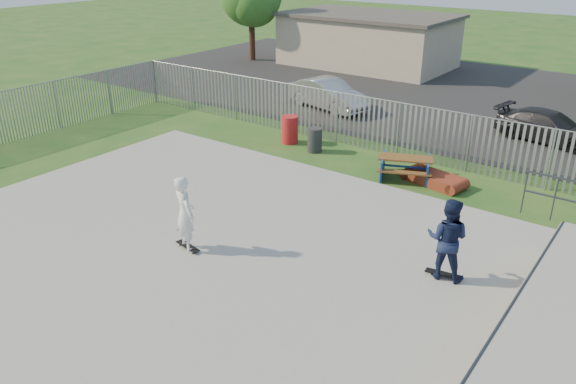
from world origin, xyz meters
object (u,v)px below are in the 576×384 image
Objects in this scene: trash_bin_red at (290,130)px; trash_bin_grey at (315,140)px; skater_white at (185,214)px; skater_navy at (447,239)px; funbox at (434,179)px; car_silver at (328,94)px; car_dark at (549,127)px; picnic_table at (405,168)px.

trash_bin_grey is at bearing -11.41° from trash_bin_red.
trash_bin_red reaches higher than trash_bin_grey.
skater_navy is at bearing -135.42° from skater_white.
car_silver is at bearing 155.46° from funbox.
car_dark reaches higher than trash_bin_grey.
funbox is 1.79× the size of trash_bin_red.
skater_white is (4.43, -13.48, 0.42)m from car_silver.
skater_white reaches higher than funbox.
trash_bin_red is (-5.21, 0.67, 0.16)m from picnic_table.
picnic_table is at bearing -65.77° from skater_navy.
skater_white is at bearing -147.60° from car_silver.
trash_bin_grey is (-4.85, 0.28, 0.28)m from funbox.
car_dark is 12.01m from skater_navy.
car_silver is at bearing -51.62° from skater_white.
trash_bin_grey is at bearing -138.07° from car_silver.
skater_navy reaches higher than trash_bin_grey.
skater_navy is (7.32, -5.62, 0.67)m from trash_bin_grey.
trash_bin_grey is at bearing -58.41° from skater_white.
trash_bin_grey is at bearing 143.66° from car_dark.
trash_bin_grey is (-3.86, 0.40, 0.08)m from picnic_table.
skater_navy is (10.09, -10.91, 0.42)m from car_silver.
funbox is at bearing -91.84° from skater_white.
skater_white reaches higher than trash_bin_red.
picnic_table is at bearing -5.88° from trash_bin_grey.
car_dark is at bearing -96.51° from skater_navy.
car_silver is at bearing 106.77° from car_dark.
trash_bin_red is at bearing -50.29° from skater_white.
funbox is 9.46m from car_silver.
picnic_table is at bearing -85.64° from skater_white.
funbox is 2.10× the size of trash_bin_grey.
car_silver is at bearing 105.90° from trash_bin_red.
funbox is at bearing -3.35° from trash_bin_grey.
trash_bin_grey is 0.22× the size of car_silver.
funbox is at bearing -111.92° from car_silver.
trash_bin_red is 0.55× the size of skater_navy.
trash_bin_red is at bearing 150.03° from picnic_table.
trash_bin_red is 1.17× the size of trash_bin_grey.
picnic_table is 6.31m from skater_navy.
car_silver is (-6.64, 5.68, 0.33)m from picnic_table.
car_silver is at bearing 116.78° from picnic_table.
car_silver reaches higher than funbox.
skater_white reaches higher than car_silver.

